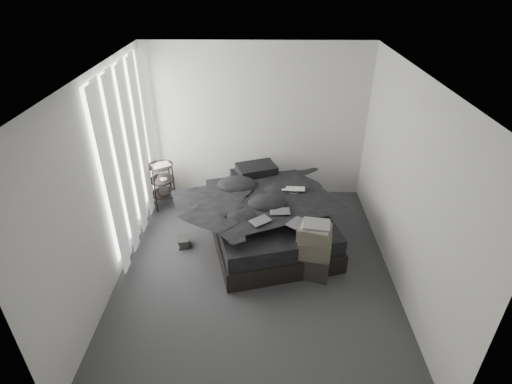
{
  "coord_description": "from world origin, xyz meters",
  "views": [
    {
      "loc": [
        0.06,
        -4.13,
        3.64
      ],
      "look_at": [
        0.0,
        0.8,
        0.75
      ],
      "focal_mm": 28.0,
      "sensor_mm": 36.0,
      "label": 1
    }
  ],
  "objects_px": {
    "box_lower": "(312,264)",
    "laptop": "(293,186)",
    "bed": "(268,228)",
    "side_stand": "(163,186)"
  },
  "relations": [
    {
      "from": "bed",
      "to": "laptop",
      "type": "distance_m",
      "value": 0.75
    },
    {
      "from": "bed",
      "to": "box_lower",
      "type": "bearing_deg",
      "value": -69.48
    },
    {
      "from": "side_stand",
      "to": "laptop",
      "type": "bearing_deg",
      "value": -18.27
    },
    {
      "from": "bed",
      "to": "box_lower",
      "type": "xyz_separation_m",
      "value": [
        0.58,
        -0.84,
        0.02
      ]
    },
    {
      "from": "laptop",
      "to": "side_stand",
      "type": "distance_m",
      "value": 2.25
    },
    {
      "from": "box_lower",
      "to": "laptop",
      "type": "bearing_deg",
      "value": 102.07
    },
    {
      "from": "laptop",
      "to": "side_stand",
      "type": "relative_size",
      "value": 0.45
    },
    {
      "from": "bed",
      "to": "side_stand",
      "type": "distance_m",
      "value": 1.94
    },
    {
      "from": "bed",
      "to": "side_stand",
      "type": "xyz_separation_m",
      "value": [
        -1.74,
        0.84,
        0.23
      ]
    },
    {
      "from": "bed",
      "to": "side_stand",
      "type": "bearing_deg",
      "value": 140.01
    }
  ]
}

